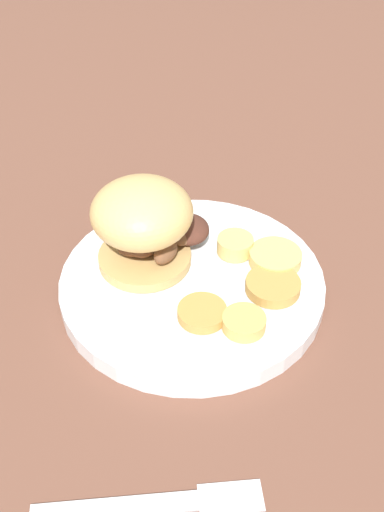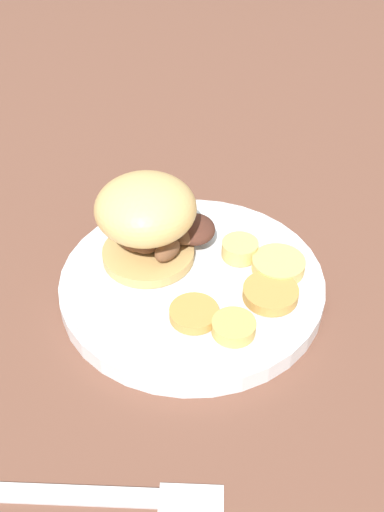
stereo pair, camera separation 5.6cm
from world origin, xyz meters
name	(u,v)px [view 2 (the right image)]	position (x,y,z in m)	size (l,w,h in m)	color
ground_plane	(192,291)	(0.00, 0.00, 0.00)	(4.00, 4.00, 0.00)	brown
dinner_plate	(192,282)	(0.00, 0.00, 0.01)	(0.26, 0.26, 0.02)	white
sandwich	(150,219)	(0.04, -0.03, 0.07)	(0.12, 0.11, 0.09)	tan
potato_round_0	(271,293)	(-0.07, 0.03, 0.03)	(0.05, 0.05, 0.01)	#BC8942
potato_round_1	(240,249)	(-0.05, -0.03, 0.03)	(0.04, 0.04, 0.02)	#DBB766
potato_round_2	(194,313)	(-0.01, 0.05, 0.03)	(0.04, 0.04, 0.01)	#BC8942
potato_round_3	(278,265)	(-0.08, -0.01, 0.03)	(0.05, 0.05, 0.01)	#DBB766
potato_round_4	(234,327)	(-0.04, 0.07, 0.03)	(0.04, 0.04, 0.01)	tan
fork	(113,496)	(0.04, 0.22, 0.00)	(0.17, 0.03, 0.00)	silver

